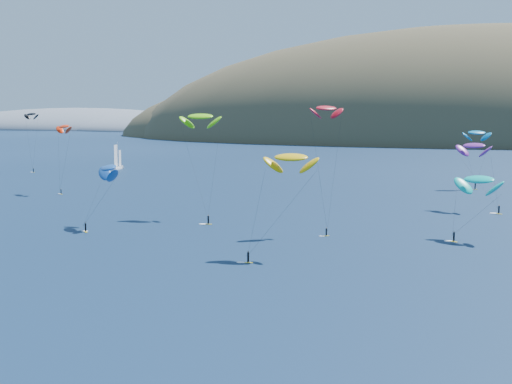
% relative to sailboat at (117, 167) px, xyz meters
% --- Properties ---
extents(island, '(730.00, 300.00, 210.00)m').
position_rel_sailboat_xyz_m(island, '(150.73, 350.15, -11.69)').
color(island, '#3D3526').
rests_on(island, ground).
extents(headland, '(460.00, 250.00, 60.00)m').
position_rel_sailboat_xyz_m(headland, '(-333.93, 537.87, -4.32)').
color(headland, slate).
rests_on(headland, ground).
extents(sailboat, '(9.59, 8.26, 11.75)m').
position_rel_sailboat_xyz_m(sailboat, '(0.00, 0.00, 0.00)').
color(sailboat, white).
rests_on(sailboat, ground).
extents(kitesurfer_1, '(7.90, 7.91, 22.09)m').
position_rel_sailboat_xyz_m(kitesurfer_1, '(27.22, -79.32, 19.08)').
color(kitesurfer_1, yellow).
rests_on(kitesurfer_1, ground).
extents(kitesurfer_2, '(10.42, 11.83, 19.60)m').
position_rel_sailboat_xyz_m(kitesurfer_2, '(117.33, -147.00, 16.10)').
color(kitesurfer_2, yellow).
rests_on(kitesurfer_2, ground).
extents(kitesurfer_3, '(12.40, 14.98, 26.22)m').
position_rel_sailboat_xyz_m(kitesurfer_3, '(84.64, -109.63, 22.59)').
color(kitesurfer_3, yellow).
rests_on(kitesurfer_3, ground).
extents(kitesurfer_4, '(9.73, 7.90, 20.31)m').
position_rel_sailboat_xyz_m(kitesurfer_4, '(144.98, -27.32, 16.83)').
color(kitesurfer_4, yellow).
rests_on(kitesurfer_4, ground).
extents(kitesurfer_5, '(10.96, 9.89, 14.52)m').
position_rel_sailboat_xyz_m(kitesurfer_5, '(147.88, -120.64, 10.76)').
color(kitesurfer_5, yellow).
rests_on(kitesurfer_5, ground).
extents(kitesurfer_6, '(12.43, 11.46, 18.74)m').
position_rel_sailboat_xyz_m(kitesurfer_6, '(145.60, -77.51, 15.17)').
color(kitesurfer_6, yellow).
rests_on(kitesurfer_6, ground).
extents(kitesurfer_9, '(7.47, 9.08, 27.48)m').
position_rel_sailboat_xyz_m(kitesurfer_9, '(117.70, -122.01, 24.49)').
color(kitesurfer_9, yellow).
rests_on(kitesurfer_9, ground).
extents(kitesurfer_10, '(9.76, 13.87, 15.38)m').
position_rel_sailboat_xyz_m(kitesurfer_10, '(71.77, -130.17, 11.76)').
color(kitesurfer_10, yellow).
rests_on(kitesurfer_10, ground).
extents(kitesurfer_12, '(8.65, 8.39, 25.17)m').
position_rel_sailboat_xyz_m(kitesurfer_12, '(-28.62, -18.07, 22.16)').
color(kitesurfer_12, yellow).
rests_on(kitesurfer_12, ground).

